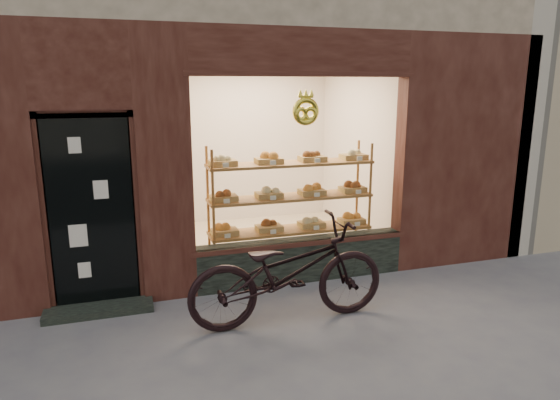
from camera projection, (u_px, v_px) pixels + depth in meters
name	position (u px, v px, depth m)	size (l,w,h in m)	color
ground	(336.00, 374.00, 4.34)	(90.00, 90.00, 0.00)	#54535C
display_shelf	(291.00, 207.00, 6.64)	(2.20, 0.45, 1.70)	brown
bicycle	(288.00, 272.00, 5.19)	(0.74, 2.11, 1.11)	black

